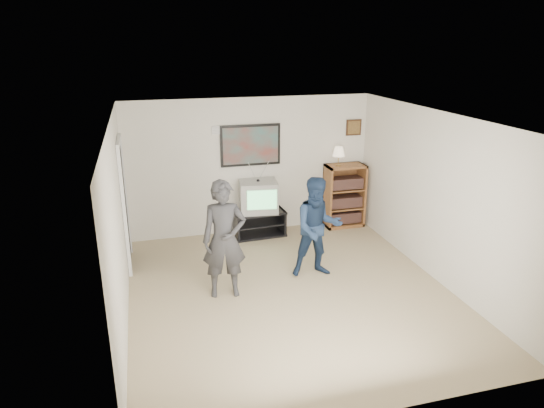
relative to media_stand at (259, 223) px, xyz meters
name	(u,v)px	position (x,y,z in m)	size (l,w,h in m)	color
room_shell	(284,203)	(-0.08, -1.88, 1.01)	(4.51, 5.00, 2.51)	#94825E
media_stand	(259,223)	(0.00, 0.00, 0.00)	(0.98, 0.58, 0.47)	black
crt_television	(258,196)	(0.00, 0.00, 0.52)	(0.67, 0.57, 0.57)	#A6A7A2
bookshelf	(344,196)	(1.71, 0.05, 0.37)	(0.74, 0.42, 1.21)	brown
table_lamp	(339,156)	(1.55, 0.04, 1.16)	(0.23, 0.23, 0.36)	#FFE6C1
person_tall	(224,239)	(-0.97, -2.02, 0.60)	(0.61, 0.40, 1.68)	#313133
person_short	(318,228)	(0.48, -1.79, 0.54)	(0.76, 0.59, 1.55)	#1B2D4B
controller_left	(220,217)	(-1.00, -1.85, 0.88)	(0.03, 0.12, 0.03)	white
controller_right	(316,206)	(0.52, -1.61, 0.81)	(0.03, 0.12, 0.03)	white
poster	(251,145)	(-0.08, 0.25, 1.41)	(1.10, 0.03, 0.75)	black
air_vent	(220,130)	(-0.63, 0.25, 1.71)	(0.28, 0.02, 0.14)	white
small_picture	(354,127)	(1.92, 0.25, 1.64)	(0.30, 0.03, 0.30)	black
doorway	(124,205)	(-2.31, -0.63, 0.76)	(0.03, 0.85, 2.00)	black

